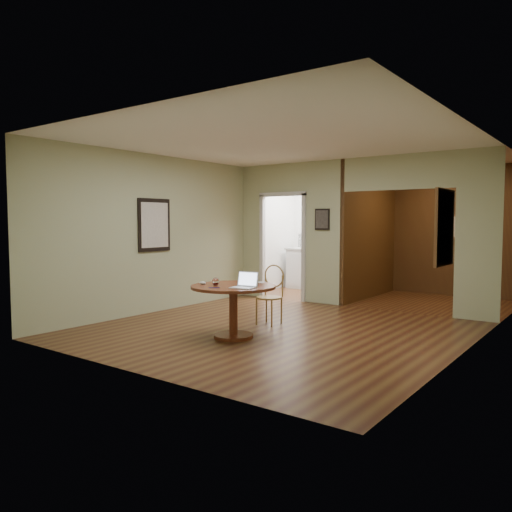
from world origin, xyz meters
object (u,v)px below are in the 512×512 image
Objects in this scene: open_laptop at (245,283)px; dining_table at (233,299)px; chair at (271,291)px; closed_laptop at (252,283)px.

dining_table is at bearing 149.53° from open_laptop.
open_laptop is (0.29, -0.11, 0.24)m from dining_table.
open_laptop is at bearing -73.00° from chair.
open_laptop reaches higher than chair.
closed_laptop is at bearing -76.20° from chair.
open_laptop is at bearing -21.21° from dining_table.
chair is at bearing 96.07° from dining_table.
closed_laptop is at bearing 69.17° from dining_table.
chair is 2.82× the size of open_laptop.
closed_laptop is at bearing 105.65° from open_laptop.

